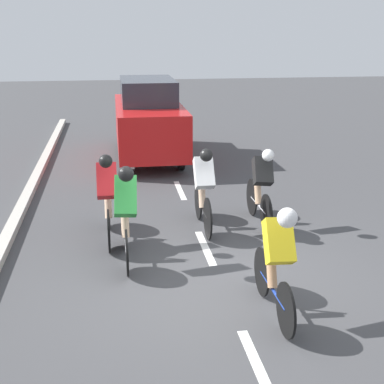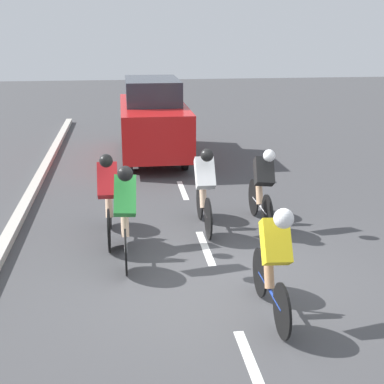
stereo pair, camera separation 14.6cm
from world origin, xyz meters
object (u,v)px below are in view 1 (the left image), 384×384
cyclist_yellow (277,257)px  cyclist_white (204,187)px  cyclist_black (261,185)px  support_car (149,119)px  cyclist_red (108,196)px  cyclist_green (126,211)px

cyclist_yellow → cyclist_white: cyclist_white is taller
cyclist_black → support_car: support_car is taller
cyclist_white → support_car: (0.53, -5.57, 0.27)m
cyclist_yellow → cyclist_white: (0.36, -3.05, -0.01)m
cyclist_yellow → cyclist_black: (-0.68, -3.13, -0.05)m
cyclist_red → cyclist_black: bearing=-171.9°
cyclist_red → cyclist_white: bearing=-169.8°
cyclist_black → support_car: size_ratio=0.38×
cyclist_green → support_car: (-0.83, -6.73, 0.24)m
cyclist_green → cyclist_white: (-1.37, -1.17, -0.04)m
cyclist_green → cyclist_white: size_ratio=1.00×
cyclist_yellow → cyclist_black: 3.21m
support_car → cyclist_yellow: bearing=96.0°
cyclist_white → cyclist_black: (-1.05, -0.09, -0.03)m
cyclist_black → support_car: bearing=-73.9°
cyclist_yellow → cyclist_green: bearing=-47.4°
cyclist_black → cyclist_red: size_ratio=0.96×
cyclist_white → cyclist_red: size_ratio=0.98×
cyclist_yellow → cyclist_red: cyclist_red is taller
cyclist_green → cyclist_red: bearing=-73.2°
cyclist_white → cyclist_red: bearing=10.2°
cyclist_black → cyclist_red: bearing=8.1°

